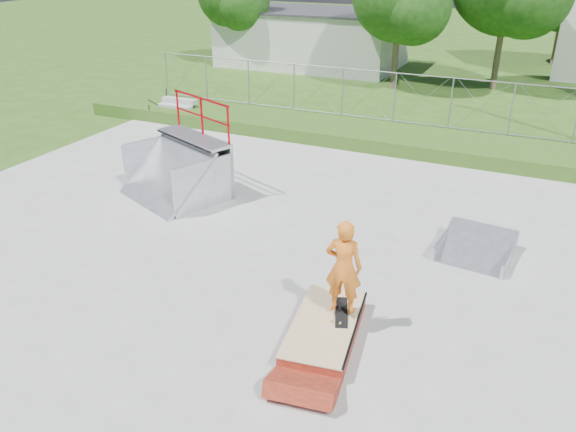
% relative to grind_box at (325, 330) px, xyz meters
% --- Properties ---
extents(ground, '(120.00, 120.00, 0.00)m').
position_rel_grind_box_xyz_m(ground, '(-2.13, 1.78, -0.17)').
color(ground, '#2F5016').
rests_on(ground, ground).
extents(concrete_pad, '(20.00, 16.00, 0.04)m').
position_rel_grind_box_xyz_m(concrete_pad, '(-2.13, 1.78, -0.15)').
color(concrete_pad, '#9A9A97').
rests_on(concrete_pad, ground).
extents(grass_berm, '(24.00, 3.00, 0.50)m').
position_rel_grind_box_xyz_m(grass_berm, '(-2.13, 11.28, 0.08)').
color(grass_berm, '#2F5016').
rests_on(grass_berm, ground).
extents(grind_box, '(1.42, 2.43, 0.34)m').
position_rel_grind_box_xyz_m(grind_box, '(0.00, 0.00, 0.00)').
color(grind_box, maroon).
rests_on(grind_box, concrete_pad).
extents(quarter_pipe, '(3.29, 3.07, 2.63)m').
position_rel_grind_box_xyz_m(quarter_pipe, '(-6.11, 4.13, 1.14)').
color(quarter_pipe, '#9FA2A7').
rests_on(quarter_pipe, concrete_pad).
extents(flat_bank_ramp, '(1.69, 1.78, 0.47)m').
position_rel_grind_box_xyz_m(flat_bank_ramp, '(2.01, 4.15, 0.06)').
color(flat_bank_ramp, '#9FA2A7').
rests_on(flat_bank_ramp, concrete_pad).
extents(skateboard, '(0.48, 0.82, 0.13)m').
position_rel_grind_box_xyz_m(skateboard, '(0.19, 0.33, 0.21)').
color(skateboard, black).
rests_on(skateboard, grind_box).
extents(skater, '(0.70, 0.51, 1.77)m').
position_rel_grind_box_xyz_m(skater, '(0.19, 0.33, 1.10)').
color(skater, orange).
rests_on(skater, grind_box).
extents(concrete_stairs, '(1.50, 1.60, 0.80)m').
position_rel_grind_box_xyz_m(concrete_stairs, '(-10.63, 10.48, 0.23)').
color(concrete_stairs, '#9A9A97').
rests_on(concrete_stairs, ground).
extents(chain_link_fence, '(20.00, 0.06, 1.80)m').
position_rel_grind_box_xyz_m(chain_link_fence, '(-2.13, 12.28, 1.23)').
color(chain_link_fence, gray).
rests_on(chain_link_fence, grass_berm).
extents(utility_building_flat, '(10.00, 6.00, 3.00)m').
position_rel_grind_box_xyz_m(utility_building_flat, '(-10.13, 23.78, 1.33)').
color(utility_building_flat, silver).
rests_on(utility_building_flat, ground).
extents(tree_back_mid, '(4.08, 3.84, 5.70)m').
position_rel_grind_box_xyz_m(tree_back_mid, '(3.08, 29.63, 3.46)').
color(tree_back_mid, brown).
rests_on(tree_back_mid, ground).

